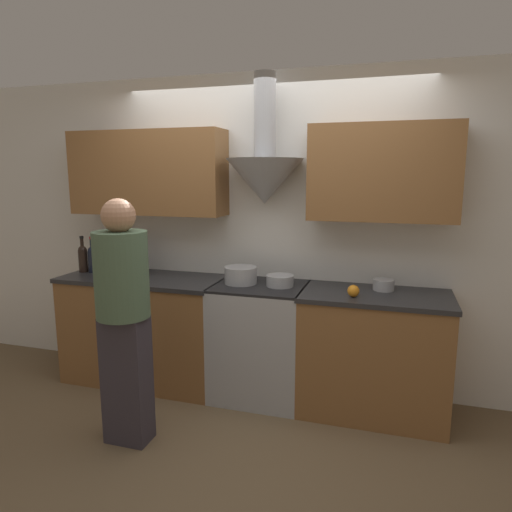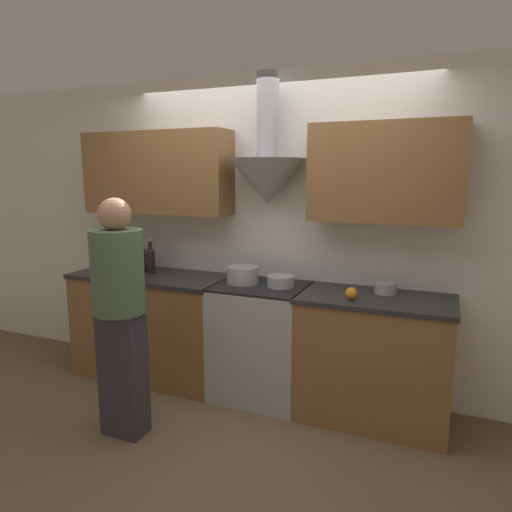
# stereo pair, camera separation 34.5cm
# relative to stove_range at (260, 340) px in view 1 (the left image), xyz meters

# --- Properties ---
(ground_plane) EXTENTS (12.00, 12.00, 0.00)m
(ground_plane) POSITION_rel_stove_range_xyz_m (0.00, -0.31, -0.47)
(ground_plane) COLOR brown
(wall_back) EXTENTS (8.40, 0.61, 2.60)m
(wall_back) POSITION_rel_stove_range_xyz_m (-0.05, 0.26, 1.00)
(wall_back) COLOR white
(wall_back) RESTS_ON ground_plane
(counter_left) EXTENTS (1.39, 0.62, 0.93)m
(counter_left) POSITION_rel_stove_range_xyz_m (-1.04, -0.00, -0.00)
(counter_left) COLOR brown
(counter_left) RESTS_ON ground_plane
(counter_right) EXTENTS (1.09, 0.62, 0.93)m
(counter_right) POSITION_rel_stove_range_xyz_m (0.89, -0.00, -0.00)
(counter_right) COLOR brown
(counter_right) RESTS_ON ground_plane
(stove_range) EXTENTS (0.72, 0.60, 0.93)m
(stove_range) POSITION_rel_stove_range_xyz_m (0.00, 0.00, 0.00)
(stove_range) COLOR #A8AAAF
(stove_range) RESTS_ON ground_plane
(wine_bottle_0) EXTENTS (0.08, 0.08, 0.32)m
(wine_bottle_0) POSITION_rel_stove_range_xyz_m (-1.64, 0.01, 0.59)
(wine_bottle_0) COLOR black
(wine_bottle_0) RESTS_ON counter_left
(wine_bottle_1) EXTENTS (0.08, 0.08, 0.32)m
(wine_bottle_1) POSITION_rel_stove_range_xyz_m (-1.55, 0.02, 0.59)
(wine_bottle_1) COLOR black
(wine_bottle_1) RESTS_ON counter_left
(wine_bottle_2) EXTENTS (0.07, 0.07, 0.33)m
(wine_bottle_2) POSITION_rel_stove_range_xyz_m (-1.44, 0.02, 0.60)
(wine_bottle_2) COLOR black
(wine_bottle_2) RESTS_ON counter_left
(wine_bottle_3) EXTENTS (0.07, 0.07, 0.32)m
(wine_bottle_3) POSITION_rel_stove_range_xyz_m (-1.35, 0.03, 0.59)
(wine_bottle_3) COLOR black
(wine_bottle_3) RESTS_ON counter_left
(wine_bottle_4) EXTENTS (0.07, 0.07, 0.33)m
(wine_bottle_4) POSITION_rel_stove_range_xyz_m (-1.26, 0.04, 0.60)
(wine_bottle_4) COLOR black
(wine_bottle_4) RESTS_ON counter_left
(wine_bottle_5) EXTENTS (0.07, 0.07, 0.33)m
(wine_bottle_5) POSITION_rel_stove_range_xyz_m (-1.16, 0.04, 0.59)
(wine_bottle_5) COLOR black
(wine_bottle_5) RESTS_ON counter_left
(wine_bottle_6) EXTENTS (0.08, 0.08, 0.31)m
(wine_bottle_6) POSITION_rel_stove_range_xyz_m (-1.07, 0.04, 0.59)
(wine_bottle_6) COLOR black
(wine_bottle_6) RESTS_ON counter_left
(stock_pot) EXTENTS (0.26, 0.26, 0.13)m
(stock_pot) POSITION_rel_stove_range_xyz_m (-0.16, 0.01, 0.53)
(stock_pot) COLOR #A8AAAF
(stock_pot) RESTS_ON stove_range
(mixing_bowl) EXTENTS (0.21, 0.21, 0.09)m
(mixing_bowl) POSITION_rel_stove_range_xyz_m (0.16, 0.01, 0.50)
(mixing_bowl) COLOR #A8AAAF
(mixing_bowl) RESTS_ON stove_range
(orange_fruit) EXTENTS (0.09, 0.09, 0.09)m
(orange_fruit) POSITION_rel_stove_range_xyz_m (0.74, -0.14, 0.50)
(orange_fruit) COLOR orange
(orange_fruit) RESTS_ON counter_right
(saucepan) EXTENTS (0.16, 0.16, 0.08)m
(saucepan) POSITION_rel_stove_range_xyz_m (0.94, 0.12, 0.50)
(saucepan) COLOR #A8AAAF
(saucepan) RESTS_ON counter_right
(person_foreground_left) EXTENTS (0.35, 0.35, 1.64)m
(person_foreground_left) POSITION_rel_stove_range_xyz_m (-0.67, -0.88, 0.44)
(person_foreground_left) COLOR #38333D
(person_foreground_left) RESTS_ON ground_plane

